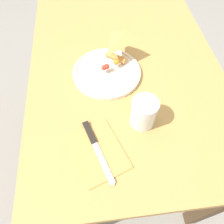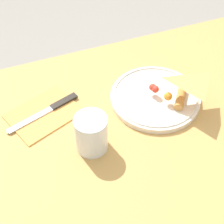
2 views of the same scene
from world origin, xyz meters
name	(u,v)px [view 1 (image 1 of 2)]	position (x,y,z in m)	size (l,w,h in m)	color
ground_plane	(120,145)	(0.00, 0.00, 0.00)	(6.00, 6.00, 0.00)	gray
dining_table	(124,84)	(0.00, 0.00, 0.62)	(1.09, 0.74, 0.74)	tan
plate_pizza	(107,71)	(0.04, -0.07, 0.75)	(0.26, 0.26, 0.05)	silver
milk_glass	(143,113)	(0.26, 0.02, 0.79)	(0.08, 0.08, 0.10)	white
napkin_folded	(98,151)	(0.35, -0.14, 0.74)	(0.22, 0.19, 0.00)	#E59E4C
butter_knife	(96,147)	(0.34, -0.14, 0.75)	(0.22, 0.08, 0.01)	black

